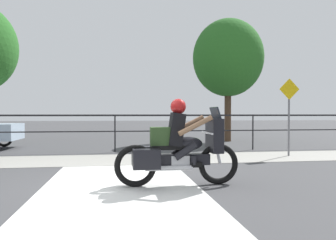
{
  "coord_description": "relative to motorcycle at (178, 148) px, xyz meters",
  "views": [
    {
      "loc": [
        0.13,
        -6.27,
        1.33
      ],
      "look_at": [
        1.27,
        1.3,
        1.19
      ],
      "focal_mm": 35.0,
      "sensor_mm": 36.0,
      "label": 1
    }
  ],
  "objects": [
    {
      "name": "tree_behind_sign",
      "position": [
        4.2,
        9.4,
        3.36
      ],
      "size": [
        3.42,
        3.42,
        5.96
      ],
      "color": "#473323",
      "rests_on": "ground"
    },
    {
      "name": "ground_plane",
      "position": [
        -1.21,
        0.31,
        -0.7
      ],
      "size": [
        120.0,
        120.0,
        0.0
      ],
      "primitive_type": "plane",
      "color": "#424244"
    },
    {
      "name": "motorcycle",
      "position": [
        0.0,
        0.0,
        0.0
      ],
      "size": [
        2.33,
        0.76,
        1.61
      ],
      "rotation": [
        0.0,
        0.0,
        0.01
      ],
      "color": "black",
      "rests_on": "ground"
    },
    {
      "name": "crosswalk_band",
      "position": [
        -1.05,
        0.11,
        -0.7
      ],
      "size": [
        2.83,
        6.0,
        0.01
      ],
      "primitive_type": "cube",
      "color": "silver",
      "rests_on": "ground"
    },
    {
      "name": "sidewalk_band",
      "position": [
        -1.21,
        3.71,
        -0.7
      ],
      "size": [
        44.0,
        2.4,
        0.01
      ],
      "primitive_type": "cube",
      "color": "#99968E",
      "rests_on": "ground"
    },
    {
      "name": "fence_railing",
      "position": [
        -1.21,
        5.66,
        0.33
      ],
      "size": [
        36.0,
        0.05,
        1.32
      ],
      "color": "black",
      "rests_on": "ground"
    },
    {
      "name": "street_sign",
      "position": [
        4.25,
        3.7,
        0.82
      ],
      "size": [
        0.67,
        0.06,
        2.45
      ],
      "color": "slate",
      "rests_on": "ground"
    }
  ]
}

